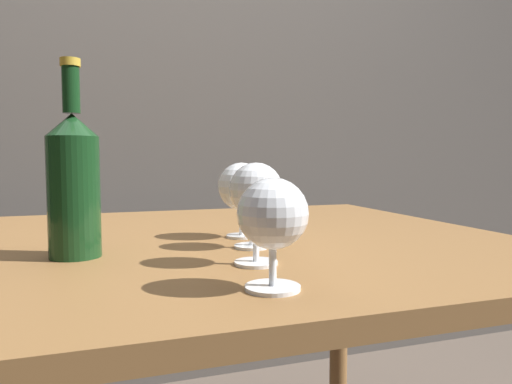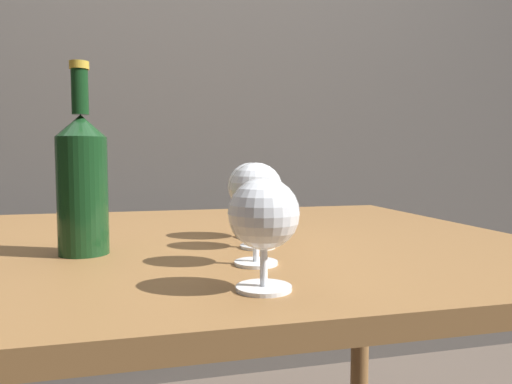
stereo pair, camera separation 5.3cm
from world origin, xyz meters
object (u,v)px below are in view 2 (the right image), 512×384
object	(u,v)px
wine_glass_rose	(264,217)
wine_bottle	(82,181)
wine_glass_port	(256,193)
wine_glass_white	(258,192)
wine_glass_pinot	(251,187)

from	to	relation	value
wine_glass_rose	wine_bottle	distance (m)	0.35
wine_glass_port	wine_glass_white	bearing A→B (deg)	74.77
wine_glass_rose	wine_glass_pinot	size ratio (longest dim) A/B	0.91
wine_glass_white	wine_glass_pinot	size ratio (longest dim) A/B	0.95
wine_glass_port	wine_bottle	world-z (taller)	wine_bottle
wine_glass_port	wine_bottle	bearing A→B (deg)	151.07
wine_glass_rose	wine_bottle	xyz separation A→B (m)	(-0.23, 0.27, 0.03)
wine_bottle	wine_glass_pinot	bearing A→B (deg)	16.74
wine_glass_pinot	wine_bottle	world-z (taller)	wine_bottle
wine_glass_pinot	wine_bottle	size ratio (longest dim) A/B	0.48
wine_glass_pinot	wine_bottle	xyz separation A→B (m)	(-0.30, -0.09, 0.02)
wine_glass_rose	wine_glass_white	xyz separation A→B (m)	(0.06, 0.25, 0.01)
wine_glass_white	wine_glass_pinot	xyz separation A→B (m)	(0.01, 0.11, 0.00)
wine_glass_white	wine_glass_port	bearing A→B (deg)	-105.23
wine_glass_port	wine_glass_white	distance (m)	0.13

